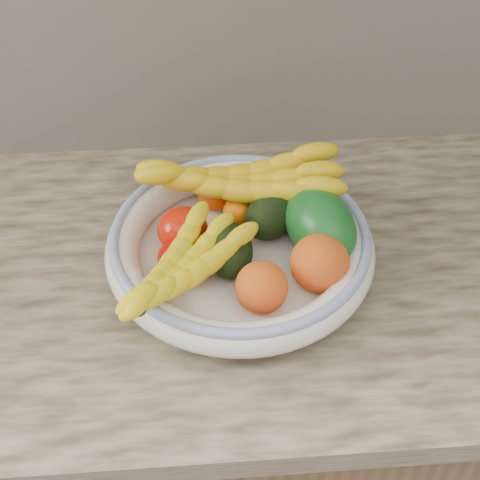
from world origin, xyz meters
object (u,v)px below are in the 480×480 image
object	(u,v)px
banana_bunch_back	(240,185)
fruit_bowl	(240,246)
banana_bunch_front	(182,271)
green_mango	(320,225)

from	to	relation	value
banana_bunch_back	fruit_bowl	bearing A→B (deg)	-91.50
banana_bunch_back	banana_bunch_front	xyz separation A→B (m)	(-0.09, -0.17, -0.01)
banana_bunch_back	banana_bunch_front	size ratio (longest dim) A/B	1.27
green_mango	banana_bunch_back	world-z (taller)	green_mango
fruit_bowl	green_mango	distance (m)	0.12
fruit_bowl	banana_bunch_back	size ratio (longest dim) A/B	1.19
fruit_bowl	banana_bunch_front	xyz separation A→B (m)	(-0.08, -0.08, 0.03)
banana_bunch_back	green_mango	bearing A→B (deg)	-34.85
banana_bunch_front	green_mango	bearing A→B (deg)	-31.04
fruit_bowl	green_mango	size ratio (longest dim) A/B	2.84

